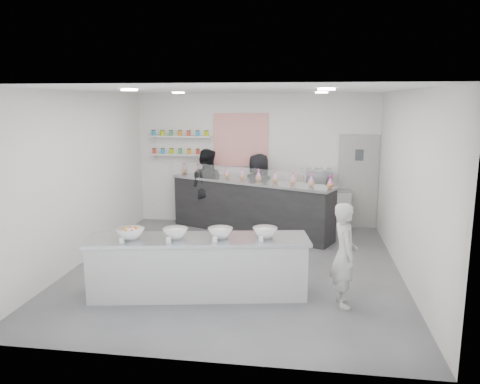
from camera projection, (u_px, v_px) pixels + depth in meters
The scene contains 26 objects.
floor at pixel (236, 267), 8.08m from camera, with size 6.00×6.00×0.00m, color #515156.
ceiling at pixel (236, 90), 7.50m from camera, with size 6.00×6.00×0.00m, color white.
back_wall at pixel (256, 160), 10.70m from camera, with size 5.50×5.50×0.00m, color white.
left_wall at pixel (81, 178), 8.18m from camera, with size 6.00×6.00×0.00m, color white.
right_wall at pixel (407, 186), 7.40m from camera, with size 6.00×6.00×0.00m, color white.
back_door at pixel (358, 182), 10.43m from camera, with size 0.88×0.04×2.10m, color #9F9E9C.
pattern_panel at pixel (241, 140), 10.64m from camera, with size 1.25×0.03×1.20m, color #E74546.
jar_shelf_lower at pixel (181, 155), 10.84m from camera, with size 1.45×0.22×0.04m, color silver.
jar_shelf_upper at pixel (180, 136), 10.75m from camera, with size 1.45×0.22×0.04m, color silver.
preserve_jars at pixel (180, 143), 10.76m from camera, with size 1.45×0.10×0.56m, color red, non-canonical shape.
downlight_0 at pixel (129, 90), 6.73m from camera, with size 0.24×0.24×0.02m, color white.
downlight_1 at pixel (326, 89), 6.34m from camera, with size 0.24×0.24×0.02m, color white.
downlight_2 at pixel (178, 93), 9.26m from camera, with size 0.24×0.24×0.02m, color white.
downlight_3 at pixel (322, 93), 8.86m from camera, with size 0.24×0.24×0.02m, color white.
prep_counter at pixel (198, 267), 6.85m from camera, with size 3.21×0.73×0.88m, color #B8B8B3.
back_bar at pixel (250, 207), 10.10m from camera, with size 3.73×0.68×1.16m, color black.
sneeze_guard at pixel (242, 175), 9.69m from camera, with size 3.68×0.02×0.32m, color white.
espresso_ledge at pixel (323, 209), 10.47m from camera, with size 1.20×0.38×0.89m, color #B8B8B3.
espresso_machine at pixel (319, 180), 10.36m from camera, with size 0.57×0.39×0.43m, color #93969E.
cup_stacks at pixel (299, 182), 10.43m from camera, with size 0.24×0.24×0.32m, color #997F66, non-canonical shape.
prep_bowls at pixel (198, 233), 6.75m from camera, with size 2.31×0.46×0.15m, color white, non-canonical shape.
label_cards at pixel (183, 246), 6.29m from camera, with size 2.01×0.04×0.07m, color white, non-canonical shape.
cookie_bags at pixel (250, 174), 9.97m from camera, with size 3.74×0.14×0.26m, color #DC69C0, non-canonical shape.
woman_prep at pixel (344, 255), 6.45m from camera, with size 0.54×0.35×1.47m, color #B8B7B1.
staff_left at pixel (206, 188), 10.59m from camera, with size 0.86×0.67×1.77m, color black.
staff_right at pixel (258, 191), 10.43m from camera, with size 0.82×0.54×1.69m, color black.
Camera 1 is at (1.18, -7.59, 2.83)m, focal length 35.00 mm.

